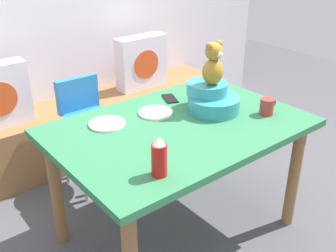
{
  "coord_description": "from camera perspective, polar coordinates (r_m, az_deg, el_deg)",
  "views": [
    {
      "loc": [
        -1.28,
        -1.5,
        1.71
      ],
      "look_at": [
        0.0,
        0.1,
        0.69
      ],
      "focal_mm": 43.04,
      "sensor_mm": 36.0,
      "label": 1
    }
  ],
  "objects": [
    {
      "name": "dinner_plate_near",
      "position": [
        2.21,
        -8.63,
        0.32
      ],
      "size": [
        0.2,
        0.2,
        0.01
      ],
      "primitive_type": "cylinder",
      "color": "white",
      "rests_on": "dining_table"
    },
    {
      "name": "highchair",
      "position": [
        2.81,
        -11.27,
        0.87
      ],
      "size": [
        0.34,
        0.45,
        0.79
      ],
      "color": "#2672B2",
      "rests_on": "ground_plane"
    },
    {
      "name": "infant_seat_teal",
      "position": [
        2.35,
        6.16,
        3.87
      ],
      "size": [
        0.3,
        0.33,
        0.16
      ],
      "color": "teal",
      "rests_on": "dining_table"
    },
    {
      "name": "window_bench",
      "position": [
        3.35,
        -12.1,
        -0.41
      ],
      "size": [
        2.6,
        0.44,
        0.46
      ],
      "primitive_type": "cube",
      "color": "olive",
      "rests_on": "ground_plane"
    },
    {
      "name": "ketchup_bottle",
      "position": [
        1.72,
        -1.25,
        -4.47
      ],
      "size": [
        0.07,
        0.07,
        0.18
      ],
      "color": "red",
      "rests_on": "dining_table"
    },
    {
      "name": "dinner_plate_far",
      "position": [
        2.32,
        -1.77,
        1.91
      ],
      "size": [
        0.2,
        0.2,
        0.01
      ],
      "primitive_type": "cylinder",
      "color": "white",
      "rests_on": "dining_table"
    },
    {
      "name": "teddy_bear",
      "position": [
        2.28,
        6.42,
        8.66
      ],
      "size": [
        0.13,
        0.12,
        0.25
      ],
      "color": "olive",
      "rests_on": "infant_seat_teal"
    },
    {
      "name": "book_stack",
      "position": [
        3.24,
        -12.19,
        4.1
      ],
      "size": [
        0.2,
        0.14,
        0.1
      ],
      "primitive_type": "cube",
      "color": "#814F70",
      "rests_on": "window_bench"
    },
    {
      "name": "cell_phone",
      "position": [
        2.52,
        0.27,
        3.91
      ],
      "size": [
        0.12,
        0.16,
        0.01
      ],
      "primitive_type": "cube",
      "rotation": [
        0.0,
        0.0,
        2.75
      ],
      "color": "black",
      "rests_on": "dining_table"
    },
    {
      "name": "pillow_floral_right",
      "position": [
        3.44,
        -3.77,
        9.0
      ],
      "size": [
        0.44,
        0.15,
        0.44
      ],
      "color": "silver",
      "rests_on": "window_bench"
    },
    {
      "name": "coffee_mug",
      "position": [
        2.37,
        13.85,
        2.71
      ],
      "size": [
        0.12,
        0.08,
        0.09
      ],
      "color": "#9E332D",
      "rests_on": "dining_table"
    },
    {
      "name": "dining_table",
      "position": [
        2.24,
        1.6,
        -1.98
      ],
      "size": [
        1.37,
        0.94,
        0.74
      ],
      "color": "#2D7247",
      "rests_on": "ground_plane"
    },
    {
      "name": "ground_plane",
      "position": [
        2.61,
        1.42,
        -14.48
      ],
      "size": [
        8.0,
        8.0,
        0.0
      ],
      "primitive_type": "plane",
      "color": "#4C4C51"
    }
  ]
}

